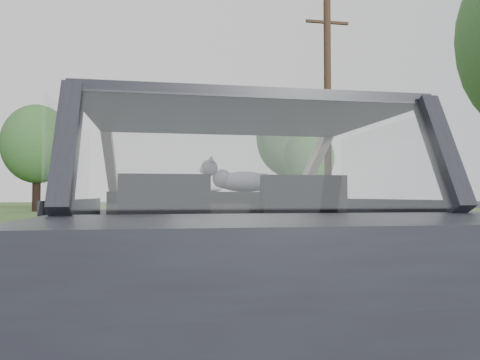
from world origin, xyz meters
name	(u,v)px	position (x,y,z in m)	size (l,w,h in m)	color
ground	(226,346)	(0.00, 0.00, 0.00)	(140.00, 140.00, 0.00)	#343436
subject_car	(226,233)	(0.00, 0.00, 0.72)	(1.80, 4.00, 1.45)	black
dashboard	(214,211)	(0.00, 0.62, 0.85)	(1.58, 0.45, 0.30)	black
driver_seat	(164,211)	(-0.40, -0.29, 0.88)	(0.50, 0.72, 0.42)	black
passenger_seat	(298,211)	(0.40, -0.29, 0.88)	(0.50, 0.72, 0.42)	black
steering_wheel	(163,203)	(-0.40, 0.33, 0.92)	(0.36, 0.36, 0.04)	black
cat	(245,180)	(0.26, 0.67, 1.09)	(0.64, 0.20, 0.28)	gray
guardrail	(321,209)	(4.30, 10.00, 0.58)	(0.05, 90.00, 0.32)	#9C9FA3
other_car	(179,200)	(0.67, 20.29, 0.74)	(1.77, 4.47, 1.47)	#BDBDBD
highway_sign	(276,193)	(7.08, 25.91, 1.13)	(0.09, 0.91, 2.27)	#18512B
utility_pole	(328,110)	(5.97, 13.78, 4.23)	(0.27, 0.27, 8.45)	black
tree_2	(309,170)	(10.80, 30.38, 2.89)	(3.81, 3.81, 5.78)	#2F5928
tree_3	(291,153)	(11.97, 38.95, 4.92)	(6.50, 6.50, 9.84)	#2F5928
tree_6	(37,160)	(-7.57, 27.03, 3.16)	(4.17, 4.17, 6.32)	#2F5928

